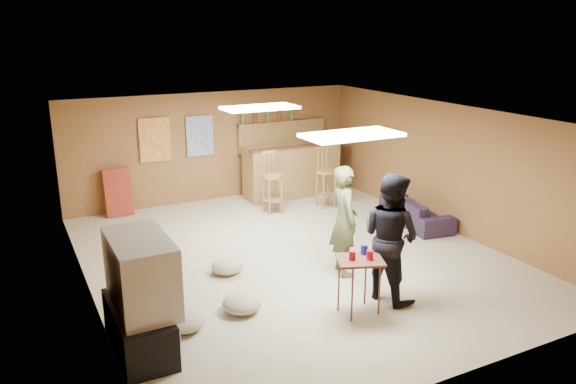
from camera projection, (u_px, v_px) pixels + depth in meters
name	position (u px, v px, depth m)	size (l,w,h in m)	color
ground	(294.00, 257.00, 8.71)	(7.00, 7.00, 0.00)	tan
ceiling	(294.00, 116.00, 8.09)	(6.00, 7.00, 0.02)	silver
wall_back	(214.00, 146.00, 11.39)	(6.00, 0.02, 2.20)	brown
wall_front	(463.00, 278.00, 5.42)	(6.00, 0.02, 2.20)	brown
wall_left	(84.00, 219.00, 7.09)	(0.02, 7.00, 2.20)	brown
wall_right	(447.00, 167.00, 9.72)	(0.02, 7.00, 2.20)	brown
tv_stand	(139.00, 328.00, 6.17)	(0.55, 1.30, 0.50)	black
dvd_box	(159.00, 331.00, 6.30)	(0.35, 0.50, 0.08)	#B2B2B7
tv_body	(141.00, 273.00, 6.02)	(0.60, 1.10, 0.80)	#B2B2B7
tv_screen	(169.00, 267.00, 6.15)	(0.02, 0.95, 0.65)	navy
bar_counter	(292.00, 170.00, 11.73)	(2.00, 0.60, 1.10)	olive
bar_lip	(297.00, 147.00, 11.36)	(2.10, 0.12, 0.05)	#472216
bar_shelf	(282.00, 122.00, 11.85)	(2.00, 0.18, 0.05)	olive
bar_backing	(282.00, 136.00, 11.95)	(2.00, 0.14, 0.60)	olive
poster_left	(155.00, 140.00, 10.76)	(0.60, 0.03, 0.85)	#BF3F26
poster_right	(200.00, 136.00, 11.15)	(0.55, 0.03, 0.80)	#334C99
folding_chair_stack	(118.00, 192.00, 10.53)	(0.50, 0.14, 0.90)	maroon
ceiling_panel_front	(352.00, 135.00, 6.82)	(1.20, 0.60, 0.04)	white
ceiling_panel_back	(260.00, 108.00, 9.13)	(1.20, 0.60, 0.04)	white
person_olive	(344.00, 220.00, 7.94)	(0.58, 0.38, 1.60)	#4F522F
person_black	(390.00, 237.00, 7.19)	(0.82, 0.64, 1.70)	black
sofa	(416.00, 210.00, 10.16)	(1.64, 0.64, 0.48)	black
tray_table	(359.00, 286.00, 6.93)	(0.55, 0.44, 0.72)	#472216
cup_red_near	(352.00, 255.00, 6.79)	(0.08, 0.08, 0.11)	#B00B26
cup_red_far	(370.00, 255.00, 6.81)	(0.08, 0.08, 0.11)	#B00B26
cup_blue	(364.00, 249.00, 6.97)	(0.09, 0.09, 0.12)	#162899
bar_stool_left	(272.00, 182.00, 10.63)	(0.39, 0.39, 1.22)	olive
bar_stool_right	(326.00, 179.00, 10.99)	(0.36, 0.36, 1.13)	olive
cushion_near_tv	(242.00, 303.00, 7.02)	(0.49, 0.49, 0.22)	tan
cushion_mid	(227.00, 266.00, 8.12)	(0.46, 0.46, 0.21)	tan
cushion_far	(185.00, 321.00, 6.60)	(0.49, 0.49, 0.22)	tan
bottle_row	(268.00, 116.00, 11.64)	(1.20, 0.08, 0.26)	#3F7233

